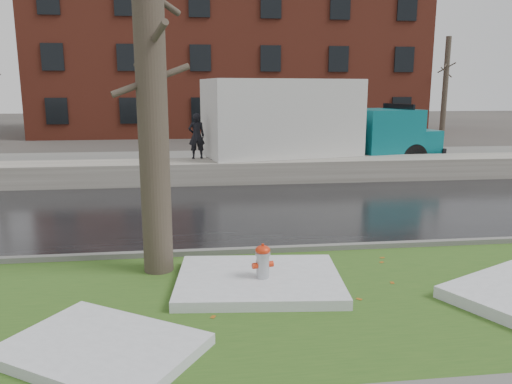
{
  "coord_description": "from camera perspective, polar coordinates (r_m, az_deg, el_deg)",
  "views": [
    {
      "loc": [
        -0.74,
        -8.12,
        3.14
      ],
      "look_at": [
        0.54,
        2.12,
        1.0
      ],
      "focal_mm": 35.0,
      "sensor_mm": 36.0,
      "label": 1
    }
  ],
  "objects": [
    {
      "name": "tree",
      "position": [
        8.42,
        -11.87,
        11.95
      ],
      "size": [
        1.28,
        1.48,
        6.3
      ],
      "rotation": [
        0.0,
        0.0,
        -0.04
      ],
      "color": "brown",
      "rests_on": "verge"
    },
    {
      "name": "snow_patch_far",
      "position": [
        6.49,
        -17.26,
        -16.7
      ],
      "size": [
        2.72,
        2.54,
        0.14
      ],
      "primitive_type": "cube",
      "rotation": [
        0.0,
        0.0,
        -0.57
      ],
      "color": "silver",
      "rests_on": "verge"
    },
    {
      "name": "verge",
      "position": [
        7.58,
        -0.93,
        -12.6
      ],
      "size": [
        60.0,
        4.5,
        0.04
      ],
      "primitive_type": "cube",
      "color": "#2B501A",
      "rests_on": "ground"
    },
    {
      "name": "box_truck",
      "position": [
        18.65,
        6.18,
        7.66
      ],
      "size": [
        10.55,
        4.12,
        3.48
      ],
      "rotation": [
        0.0,
        0.0,
        0.2
      ],
      "color": "black",
      "rests_on": "ground"
    },
    {
      "name": "road",
      "position": [
        13.02,
        -3.67,
        -2.19
      ],
      "size": [
        60.0,
        7.0,
        0.03
      ],
      "primitive_type": "cube",
      "color": "black",
      "rests_on": "ground"
    },
    {
      "name": "ground",
      "position": [
        8.74,
        -1.83,
        -9.36
      ],
      "size": [
        120.0,
        120.0,
        0.0
      ],
      "primitive_type": "plane",
      "color": "#47423D",
      "rests_on": "ground"
    },
    {
      "name": "brick_building",
      "position": [
        38.26,
        -3.11,
        14.5
      ],
      "size": [
        26.0,
        12.0,
        10.0
      ],
      "primitive_type": "cube",
      "color": "maroon",
      "rests_on": "ground"
    },
    {
      "name": "bg_tree_center",
      "position": [
        34.52,
        -16.23,
        11.6
      ],
      "size": [
        1.4,
        1.62,
        6.5
      ],
      "color": "brown",
      "rests_on": "ground"
    },
    {
      "name": "parking_lot",
      "position": [
        21.36,
        -5.08,
        3.27
      ],
      "size": [
        60.0,
        9.0,
        0.03
      ],
      "primitive_type": "cube",
      "color": "slate",
      "rests_on": "ground"
    },
    {
      "name": "snow_patch_near",
      "position": [
        8.14,
        0.35,
        -10.07
      ],
      "size": [
        2.78,
        2.23,
        0.16
      ],
      "primitive_type": "cube",
      "rotation": [
        0.0,
        0.0,
        -0.09
      ],
      "color": "silver",
      "rests_on": "verge"
    },
    {
      "name": "fire_hydrant",
      "position": [
        7.97,
        0.77,
        -8.23
      ],
      "size": [
        0.36,
        0.32,
        0.72
      ],
      "rotation": [
        0.0,
        0.0,
        0.21
      ],
      "color": "#A9ACB1",
      "rests_on": "verge"
    },
    {
      "name": "worker",
      "position": [
        17.49,
        -6.81,
        6.38
      ],
      "size": [
        0.63,
        0.47,
        1.57
      ],
      "primitive_type": "imported",
      "rotation": [
        0.0,
        0.0,
        3.31
      ],
      "color": "black",
      "rests_on": "snowbank"
    },
    {
      "name": "curb",
      "position": [
        9.65,
        -2.38,
        -6.85
      ],
      "size": [
        60.0,
        0.15,
        0.14
      ],
      "primitive_type": "cube",
      "color": "slate",
      "rests_on": "ground"
    },
    {
      "name": "snowbank",
      "position": [
        17.06,
        -4.55,
        2.36
      ],
      "size": [
        60.0,
        1.6,
        0.75
      ],
      "primitive_type": "cube",
      "color": "#A4A096",
      "rests_on": "ground"
    },
    {
      "name": "bg_tree_right",
      "position": [
        36.22,
        20.82,
        11.29
      ],
      "size": [
        1.4,
        1.62,
        6.5
      ],
      "color": "brown",
      "rests_on": "ground"
    }
  ]
}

